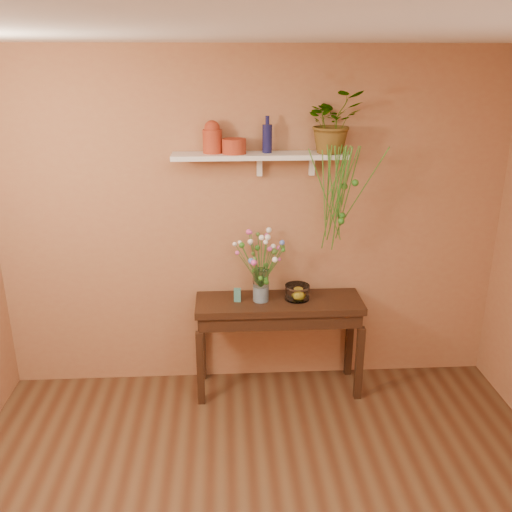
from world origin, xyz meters
The scene contains 13 objects.
room centered at (0.00, 0.00, 1.35)m, with size 4.04×4.04×2.70m.
sideboard centered at (0.20, 1.77, 0.68)m, with size 1.31×0.42×0.80m.
wall_shelf centered at (0.06, 1.87, 1.92)m, with size 1.30×0.24×0.19m.
terracotta_jug centered at (-0.30, 1.90, 2.05)m, with size 0.16×0.16×0.24m.
terracotta_pot centered at (-0.14, 1.86, 1.99)m, with size 0.18×0.18×0.11m, color #9D331A.
blue_bottle centered at (0.10, 1.90, 2.05)m, with size 0.08×0.08×0.27m.
spider_plant centered at (0.58, 1.86, 2.16)m, with size 0.41×0.35×0.45m, color #2D6D1E.
plant_fronds centered at (0.63, 1.70, 1.66)m, with size 0.58×0.39×0.81m.
glass_vase centered at (0.05, 1.77, 0.91)m, with size 0.13×0.13×0.26m.
bouquet centered at (0.06, 1.77, 1.19)m, with size 0.40×0.39×0.45m.
glass_bowl centered at (0.34, 1.79, 0.85)m, with size 0.19×0.19×0.12m.
lemon centered at (0.35, 1.77, 0.84)m, with size 0.07×0.07×0.07m, color yellow.
carton centered at (-0.13, 1.77, 0.85)m, with size 0.05×0.04×0.11m, color teal.
Camera 1 is at (-0.22, -2.20, 2.59)m, focal length 38.77 mm.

